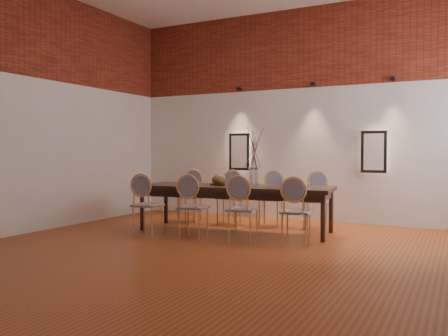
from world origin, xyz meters
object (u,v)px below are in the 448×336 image
at_px(chair_far_b, 229,198).
at_px(book, 219,184).
at_px(bowl, 219,180).
at_px(chair_near_c, 243,209).
at_px(chair_near_b, 193,207).
at_px(dining_table, 235,209).
at_px(chair_near_a, 148,205).
at_px(chair_far_a, 190,196).
at_px(chair_far_d, 315,201).
at_px(vase, 254,177).
at_px(chair_far_c, 271,199).
at_px(chair_near_d, 296,212).

relative_size(chair_far_b, book, 3.62).
bearing_deg(chair_far_b, bowl, 98.77).
relative_size(bowl, book, 0.92).
bearing_deg(chair_near_c, chair_near_b, -180.00).
relative_size(dining_table, chair_near_a, 3.33).
bearing_deg(chair_far_b, dining_table, 116.55).
bearing_deg(bowl, dining_table, 17.14).
relative_size(chair_near_c, chair_far_a, 1.00).
height_order(chair_near_c, book, chair_near_c).
relative_size(chair_near_c, bowl, 3.92).
height_order(chair_near_b, chair_far_d, same).
height_order(chair_near_b, vase, vase).
xyz_separation_m(chair_near_c, chair_far_d, (0.60, 1.64, 0.00)).
xyz_separation_m(chair_near_b, chair_near_c, (0.78, 0.09, 0.00)).
height_order(chair_far_c, chair_far_d, same).
height_order(dining_table, chair_far_b, chair_far_b).
bearing_deg(chair_near_a, dining_table, 33.71).
bearing_deg(bowl, book, 116.92).
height_order(dining_table, chair_near_c, chair_near_c).
distance_m(chair_far_c, chair_far_d, 0.78).
distance_m(chair_far_c, book, 1.05).
distance_m(chair_near_a, chair_far_d, 2.82).
bearing_deg(book, vase, 2.10).
distance_m(chair_near_a, bowl, 1.23).
relative_size(chair_near_b, vase, 3.13).
bearing_deg(chair_near_d, dining_table, 146.29).
relative_size(chair_near_d, book, 3.62).
height_order(chair_near_b, chair_near_c, same).
relative_size(chair_near_b, chair_far_a, 1.00).
relative_size(chair_near_b, chair_far_d, 1.00).
height_order(chair_near_c, bowl, chair_near_c).
bearing_deg(chair_near_c, bowl, 131.74).
distance_m(chair_near_d, chair_far_c, 1.75).
distance_m(chair_far_c, bowl, 1.12).
bearing_deg(chair_far_d, chair_near_d, 90.00).
distance_m(chair_far_d, vase, 1.24).
bearing_deg(chair_near_a, book, 43.46).
bearing_deg(bowl, chair_near_b, -93.58).
bearing_deg(book, chair_far_c, 53.25).
distance_m(vase, book, 0.63).
relative_size(chair_far_d, bowl, 3.92).
bearing_deg(dining_table, chair_near_b, -116.55).
bearing_deg(chair_near_c, dining_table, 116.55).
distance_m(chair_near_d, chair_far_b, 2.21).
bearing_deg(chair_far_a, vase, 152.32).
height_order(chair_far_a, chair_far_d, same).
bearing_deg(chair_near_c, book, 129.77).
bearing_deg(book, chair_near_c, -43.87).
bearing_deg(chair_near_a, chair_near_c, 0.00).
bearing_deg(vase, bowl, -168.73).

